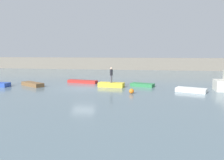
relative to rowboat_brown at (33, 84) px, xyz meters
name	(u,v)px	position (x,y,z in m)	size (l,w,h in m)	color
ground_plane	(83,88)	(6.28, -0.64, -0.22)	(120.00, 120.00, 0.00)	slate
embankment_wall	(117,64)	(6.28, 25.81, 1.09)	(80.00, 1.20, 2.63)	gray
rowboat_brown	(33,84)	(0.00, 0.00, 0.00)	(3.29, 1.04, 0.44)	brown
rowboat_red	(83,81)	(4.97, 3.51, -0.04)	(3.94, 0.90, 0.36)	red
rowboat_yellow	(111,85)	(9.14, 0.92, 0.02)	(2.88, 1.20, 0.48)	gold
rowboat_green	(142,85)	(12.62, 1.80, -0.04)	(2.62, 1.17, 0.36)	#2D7F47
rowboat_white	(191,90)	(17.53, -0.99, -0.03)	(2.88, 1.26, 0.38)	white
person_dark_shirt	(111,74)	(9.14, 0.92, 1.25)	(0.32, 0.32, 1.74)	#4C4C56
mooring_buoy	(132,91)	(11.73, -2.90, 0.02)	(0.48, 0.48, 0.48)	orange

